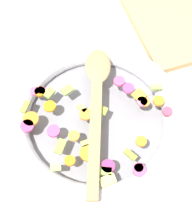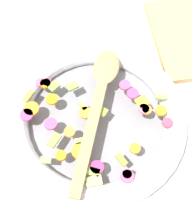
% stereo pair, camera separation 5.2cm
% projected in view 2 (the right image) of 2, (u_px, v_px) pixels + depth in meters
% --- Properties ---
extents(ground_plane, '(4.00, 4.00, 0.00)m').
position_uv_depth(ground_plane, '(96.00, 122.00, 0.68)').
color(ground_plane, beige).
extents(skillet, '(0.39, 0.39, 0.05)m').
position_uv_depth(skillet, '(96.00, 118.00, 0.66)').
color(skillet, slate).
rests_on(skillet, ground_plane).
extents(chopped_vegetables, '(0.26, 0.31, 0.01)m').
position_uv_depth(chopped_vegetables, '(88.00, 122.00, 0.63)').
color(chopped_vegetables, orange).
rests_on(chopped_vegetables, skillet).
extents(wooden_spoon, '(0.33, 0.16, 0.01)m').
position_uv_depth(wooden_spoon, '(98.00, 101.00, 0.64)').
color(wooden_spoon, '#A87F51').
rests_on(wooden_spoon, chopped_vegetables).
extents(cutting_board, '(0.25, 0.18, 0.02)m').
position_uv_depth(cutting_board, '(190.00, 37.00, 0.78)').
color(cutting_board, tan).
rests_on(cutting_board, ground_plane).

